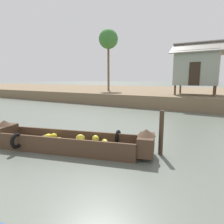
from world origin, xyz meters
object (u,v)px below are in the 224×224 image
stilt_house_left (197,68)px  palm_tree_mid (108,40)px  mooring_post (161,133)px  banana_boat (69,141)px

stilt_house_left → palm_tree_mid: (-9.63, 1.85, 3.40)m
stilt_house_left → mooring_post: bearing=-87.6°
banana_boat → stilt_house_left: stilt_house_left is taller
banana_boat → mooring_post: (2.75, 1.17, 0.40)m
banana_boat → palm_tree_mid: size_ratio=0.82×
stilt_house_left → palm_tree_mid: palm_tree_mid is taller
palm_tree_mid → mooring_post: palm_tree_mid is taller
stilt_house_left → mooring_post: size_ratio=3.06×
banana_boat → palm_tree_mid: palm_tree_mid is taller
mooring_post → banana_boat: bearing=-157.0°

